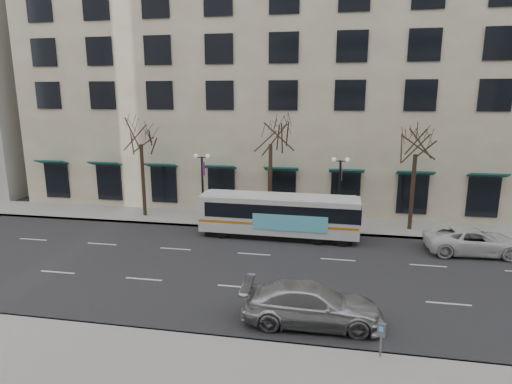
% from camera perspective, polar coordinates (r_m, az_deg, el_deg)
% --- Properties ---
extents(ground, '(160.00, 160.00, 0.00)m').
position_cam_1_polar(ground, '(24.04, -1.30, -10.21)').
color(ground, black).
rests_on(ground, ground).
extents(sidewalk_far, '(80.00, 4.00, 0.15)m').
position_cam_1_polar(sidewalk_far, '(32.05, 10.83, -4.37)').
color(sidewalk_far, gray).
rests_on(sidewalk_far, ground).
extents(building_hotel, '(40.00, 20.00, 24.00)m').
position_cam_1_polar(building_hotel, '(43.25, 1.77, 16.19)').
color(building_hotel, tan).
rests_on(building_hotel, ground).
extents(tree_far_left, '(3.60, 3.60, 8.34)m').
position_cam_1_polar(tree_far_left, '(33.87, -15.18, 7.76)').
color(tree_far_left, black).
rests_on(tree_far_left, ground).
extents(tree_far_mid, '(3.60, 3.60, 8.55)m').
position_cam_1_polar(tree_far_mid, '(30.91, 1.97, 8.14)').
color(tree_far_mid, black).
rests_on(tree_far_mid, ground).
extents(tree_far_right, '(3.60, 3.60, 8.06)m').
position_cam_1_polar(tree_far_right, '(31.10, 20.62, 6.48)').
color(tree_far_right, black).
rests_on(tree_far_right, ground).
extents(lamp_post_left, '(1.22, 0.45, 5.21)m').
position_cam_1_polar(lamp_post_left, '(32.00, -7.12, 1.04)').
color(lamp_post_left, black).
rests_on(lamp_post_left, ground).
extents(lamp_post_right, '(1.22, 0.45, 5.21)m').
position_cam_1_polar(lamp_post_right, '(30.56, 11.07, 0.34)').
color(lamp_post_right, black).
rests_on(lamp_post_right, ground).
extents(city_bus, '(10.71, 2.57, 2.89)m').
position_cam_1_polar(city_bus, '(28.75, 3.21, -3.01)').
color(city_bus, silver).
rests_on(city_bus, ground).
extents(silver_car, '(5.95, 2.61, 1.70)m').
position_cam_1_polar(silver_car, '(18.62, 7.44, -14.59)').
color(silver_car, '#B6B9BF').
rests_on(silver_car, ground).
extents(white_pickup, '(5.78, 2.91, 1.57)m').
position_cam_1_polar(white_pickup, '(29.15, 27.03, -5.84)').
color(white_pickup, silver).
rests_on(white_pickup, ground).
extents(pay_station, '(0.33, 0.28, 1.30)m').
position_cam_1_polar(pay_station, '(16.69, 16.41, -17.54)').
color(pay_station, slate).
rests_on(pay_station, sidewalk_near).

